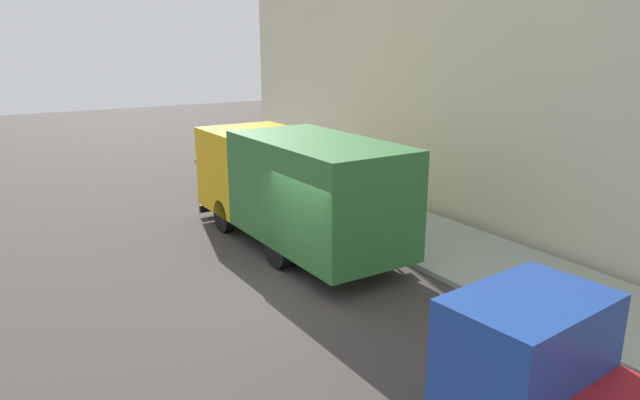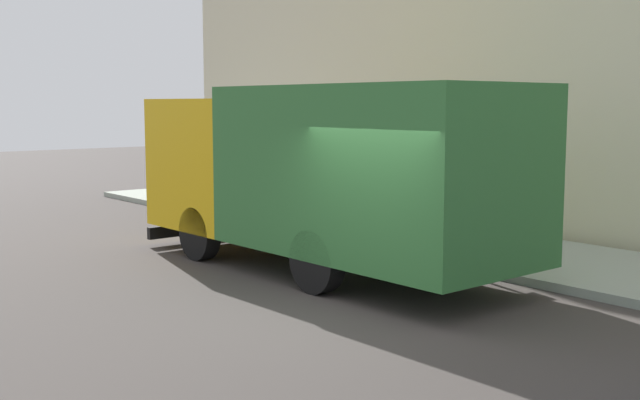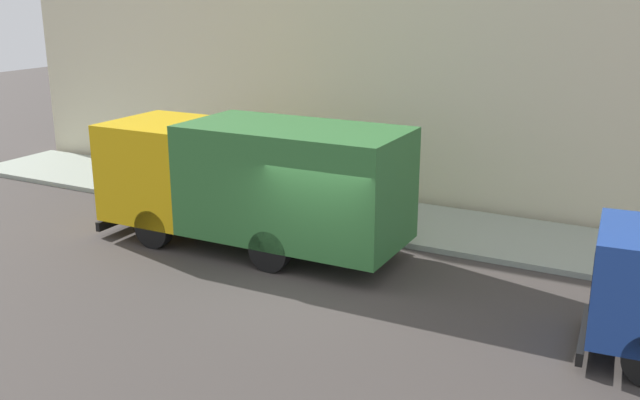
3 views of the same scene
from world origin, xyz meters
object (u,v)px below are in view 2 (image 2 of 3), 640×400
at_px(large_utility_truck, 324,169).
at_px(pedestrian_standing, 258,178).
at_px(pedestrian_walking, 360,180).
at_px(street_sign_post, 408,165).

bearing_deg(large_utility_truck, pedestrian_standing, 64.90).
relative_size(large_utility_truck, pedestrian_walking, 4.82).
distance_m(pedestrian_walking, pedestrian_standing, 2.48).
height_order(pedestrian_standing, street_sign_post, street_sign_post).
bearing_deg(street_sign_post, pedestrian_walking, 59.14).
bearing_deg(street_sign_post, pedestrian_standing, 84.28).
xyz_separation_m(large_utility_truck, street_sign_post, (1.96, -0.07, -0.03)).
xyz_separation_m(pedestrian_walking, street_sign_post, (-2.28, -3.81, 0.71)).
distance_m(large_utility_truck, pedestrian_standing, 6.12).
bearing_deg(pedestrian_standing, street_sign_post, -160.28).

